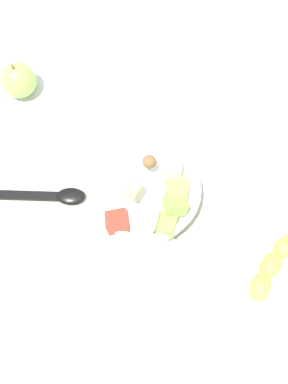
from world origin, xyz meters
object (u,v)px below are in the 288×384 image
serving_spoon (53,196)px  whole_apple (19,80)px  banana_whole (273,266)px  salad_bowl (145,194)px

serving_spoon → whole_apple: whole_apple is taller
serving_spoon → banana_whole: 0.44m
whole_apple → serving_spoon: bearing=135.2°
whole_apple → banana_whole: bearing=168.1°
serving_spoon → banana_whole: banana_whole is taller
serving_spoon → banana_whole: size_ratio=1.23×
salad_bowl → whole_apple: (0.36, -0.12, -0.00)m
whole_apple → banana_whole: 0.64m
serving_spoon → whole_apple: size_ratio=2.13×
whole_apple → banana_whole: whole_apple is taller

